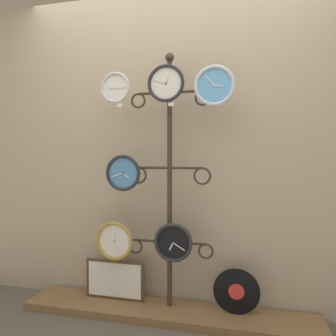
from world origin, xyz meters
TOP-DOWN VIEW (x-y plane):
  - shop_wall at (0.00, 0.57)m, footprint 4.40×0.04m
  - low_shelf at (0.00, 0.35)m, footprint 2.20×0.36m
  - display_stand at (0.00, 0.41)m, footprint 0.67×0.33m
  - clock_top_left at (-0.40, 0.33)m, footprint 0.23×0.04m
  - clock_top_center at (-0.01, 0.33)m, footprint 0.27×0.04m
  - clock_top_right at (0.34, 0.31)m, footprint 0.28×0.04m
  - clock_middle_left at (-0.33, 0.31)m, footprint 0.27×0.04m
  - clock_bottom_left at (-0.41, 0.32)m, footprint 0.30×0.04m
  - clock_bottom_center at (0.05, 0.32)m, footprint 0.29×0.04m
  - vinyl_record at (0.50, 0.38)m, footprint 0.33×0.01m
  - picture_frame at (-0.45, 0.41)m, footprint 0.48×0.02m
  - price_tag_upper at (-0.37, 0.33)m, footprint 0.04×0.00m
  - price_tag_mid at (0.03, 0.33)m, footprint 0.04×0.00m

SIDE VIEW (x-z plane):
  - low_shelf at x=0.00m, z-range 0.00..0.06m
  - picture_frame at x=-0.45m, z-range 0.06..0.37m
  - vinyl_record at x=0.50m, z-range 0.06..0.39m
  - clock_bottom_left at x=-0.41m, z-range 0.40..0.70m
  - clock_bottom_center at x=0.05m, z-range 0.42..0.71m
  - display_stand at x=0.00m, z-range -0.24..1.72m
  - clock_middle_left at x=-0.33m, z-range 0.93..1.20m
  - shop_wall at x=0.00m, z-range 0.00..2.80m
  - price_tag_mid at x=0.03m, z-range 1.55..1.58m
  - price_tag_upper at x=-0.37m, z-range 1.56..1.59m
  - clock_top_right at x=0.34m, z-range 1.54..1.82m
  - clock_top_left at x=-0.40m, z-range 1.59..1.82m
  - clock_top_center at x=-0.01m, z-range 1.58..1.85m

